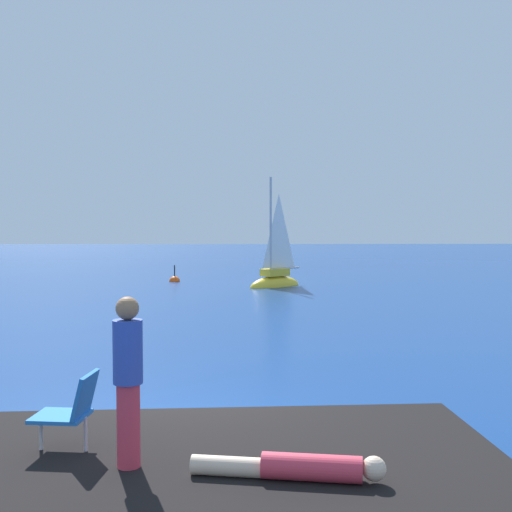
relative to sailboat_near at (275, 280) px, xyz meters
The scene contains 9 objects.
ground_plane 21.21m from the sailboat_near, 96.79° to the right, with size 160.00×160.00×0.00m, color navy.
shore_ledge 24.44m from the sailboat_near, 96.06° to the right, with size 6.95×3.76×0.74m, color black.
boulder_seaward 22.32m from the sailboat_near, 89.50° to the right, with size 0.85×0.68×0.46m, color black.
boulder_inland 22.46m from the sailboat_near, 101.89° to the right, with size 1.20×0.96×0.66m, color black.
sailboat_near is the anchor object (origin of this frame).
person_sunbather 24.73m from the sailboat_near, 92.91° to the right, with size 1.75×0.48×0.25m.
person_standing 24.53m from the sailboat_near, 96.61° to the right, with size 0.28×0.28×1.62m.
beach_chair 24.15m from the sailboat_near, 98.26° to the right, with size 0.65×0.55×0.80m.
marker_buoy 5.69m from the sailboat_near, 151.82° to the left, with size 0.56×0.56×1.13m.
Camera 1 is at (0.72, -9.29, 3.06)m, focal length 45.27 mm.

